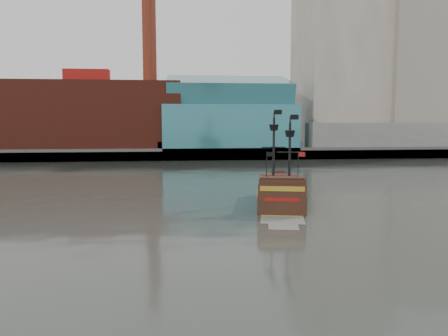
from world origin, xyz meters
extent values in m
plane|color=#2C2E29|center=(0.00, 0.00, 0.00)|extent=(400.00, 400.00, 0.00)
cube|color=slate|center=(0.00, 92.00, 1.00)|extent=(220.00, 60.00, 2.00)
cube|color=#4C4C49|center=(0.00, 62.50, 1.30)|extent=(220.00, 1.00, 2.60)
cube|color=maroon|center=(-22.00, 72.00, 9.50)|extent=(42.00, 18.00, 15.00)
cube|color=teal|center=(10.00, 70.00, 7.00)|extent=(30.00, 16.00, 10.00)
cube|color=#BCAF9C|center=(40.00, 80.00, 25.00)|extent=(20.00, 22.00, 46.00)
cube|color=gray|center=(58.00, 76.00, 21.00)|extent=(18.00, 18.00, 38.00)
cube|color=#BCAF9C|center=(50.00, 97.00, 28.00)|extent=(24.00, 20.00, 52.00)
cube|color=slate|center=(48.00, 66.00, 5.00)|extent=(40.00, 6.00, 6.00)
cylinder|color=maroon|center=(-8.00, 74.00, 28.00)|extent=(3.20, 3.20, 22.00)
cube|color=teal|center=(10.00, 70.00, 15.00)|extent=(28.00, 14.94, 8.78)
cube|color=black|center=(8.71, 12.59, 0.54)|extent=(6.58, 11.44, 2.33)
cube|color=#462A19|center=(8.71, 12.59, 1.84)|extent=(5.92, 10.29, 0.27)
cube|color=black|center=(9.59, 16.80, 2.15)|extent=(4.17, 2.88, 0.90)
cube|color=black|center=(7.76, 8.03, 2.51)|extent=(4.46, 2.27, 1.61)
cube|color=black|center=(7.60, 7.22, 1.07)|extent=(4.34, 1.11, 3.58)
cube|color=#A88620|center=(7.57, 7.10, 2.51)|extent=(3.96, 0.89, 0.45)
cube|color=maroon|center=(7.57, 7.10, 1.52)|extent=(3.08, 0.71, 0.36)
cylinder|color=black|center=(8.29, 14.05, 5.46)|extent=(0.30, 0.30, 6.99)
cylinder|color=black|center=(9.17, 10.85, 5.20)|extent=(0.30, 0.30, 6.45)
cone|color=black|center=(8.29, 14.05, 7.88)|extent=(1.17, 1.17, 0.63)
cone|color=black|center=(9.17, 10.85, 7.35)|extent=(1.17, 1.17, 0.63)
cube|color=black|center=(8.68, 13.97, 9.50)|extent=(0.79, 0.19, 0.49)
cube|color=black|center=(9.57, 10.76, 8.96)|extent=(0.79, 0.19, 0.49)
cube|color=gray|center=(7.29, 5.75, 0.01)|extent=(4.38, 3.93, 0.01)
camera|label=1|loc=(-1.80, -30.97, 8.71)|focal=35.00mm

